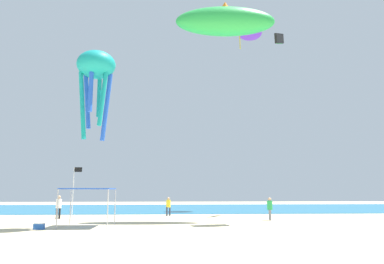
% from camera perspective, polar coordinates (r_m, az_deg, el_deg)
% --- Properties ---
extents(ground, '(110.00, 110.00, 0.10)m').
position_cam_1_polar(ground, '(21.48, -5.58, -14.97)').
color(ground, beige).
extents(ocean_strip, '(110.00, 25.09, 0.03)m').
position_cam_1_polar(ocean_strip, '(48.23, -4.51, -11.58)').
color(ocean_strip, '#1E6B93').
rests_on(ocean_strip, ground).
extents(canopy_tent, '(2.97, 3.10, 2.35)m').
position_cam_1_polar(canopy_tent, '(24.41, -15.57, -8.60)').
color(canopy_tent, '#B2B2B7').
rests_on(canopy_tent, ground).
extents(person_near_tent, '(0.40, 0.45, 1.70)m').
position_cam_1_polar(person_near_tent, '(29.17, 11.86, -11.18)').
color(person_near_tent, slate).
rests_on(person_near_tent, ground).
extents(person_leftmost, '(0.41, 0.39, 1.64)m').
position_cam_1_polar(person_leftmost, '(33.65, -3.65, -11.10)').
color(person_leftmost, '#33384C').
rests_on(person_leftmost, ground).
extents(person_central, '(0.44, 0.46, 1.84)m').
position_cam_1_polar(person_central, '(31.73, -19.80, -10.52)').
color(person_central, black).
rests_on(person_central, ground).
extents(banner_flag, '(0.61, 0.06, 3.93)m').
position_cam_1_polar(banner_flag, '(28.93, -17.65, -8.30)').
color(banner_flag, silver).
rests_on(banner_flag, ground).
extents(cooler_box, '(0.57, 0.37, 0.35)m').
position_cam_1_polar(cooler_box, '(23.69, -22.43, -13.24)').
color(cooler_box, blue).
rests_on(cooler_box, ground).
extents(kite_inflatable_green, '(8.50, 3.56, 3.46)m').
position_cam_1_polar(kite_inflatable_green, '(32.65, 5.12, 16.59)').
color(kite_inflatable_green, green).
extents(kite_delta_purple, '(3.87, 3.89, 2.79)m').
position_cam_1_polar(kite_delta_purple, '(48.47, 8.86, 15.03)').
color(kite_delta_purple, purple).
extents(kite_parafoil_black, '(1.91, 3.08, 2.08)m').
position_cam_1_polar(kite_parafoil_black, '(40.69, 13.26, 13.77)').
color(kite_parafoil_black, black).
extents(kite_octopus_teal, '(2.87, 2.87, 5.90)m').
position_cam_1_polar(kite_octopus_teal, '(25.37, -14.52, 9.31)').
color(kite_octopus_teal, teal).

